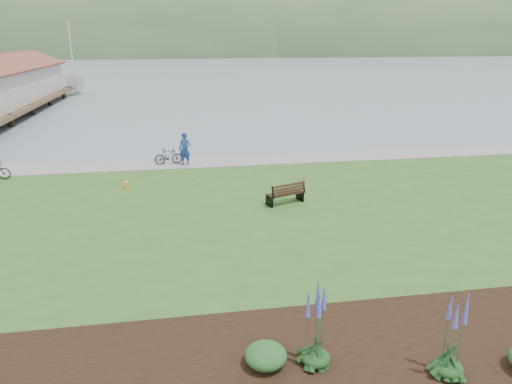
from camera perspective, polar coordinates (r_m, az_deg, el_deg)
ground at (r=18.90m, az=0.12°, el=-2.66°), size 600.00×600.00×0.00m
lawn at (r=17.01m, az=1.22°, el=-4.48°), size 34.00×20.00×0.40m
shoreline_path at (r=25.27m, az=-2.43°, el=3.91°), size 34.00×2.20×0.03m
garden_bed at (r=11.58m, az=24.48°, el=-17.39°), size 24.00×4.40×0.04m
far_hillside at (r=188.86m, az=-2.40°, el=16.80°), size 580.00×80.00×38.00m
park_bench at (r=18.66m, az=3.81°, el=-0.13°), size 1.66×1.11×0.95m
person at (r=24.46m, az=-8.91°, el=5.65°), size 0.90×0.78×2.07m
bicycle_b at (r=24.97m, az=-10.90°, el=4.42°), size 0.61×1.51×0.89m
sailboat at (r=63.89m, az=-21.50°, el=11.40°), size 12.60×12.74×27.51m
pannier at (r=21.60m, az=-15.91°, el=0.90°), size 0.20×0.28×0.28m
echium_0 at (r=10.28m, az=23.27°, el=-16.92°), size 0.62×0.62×2.01m
echium_4 at (r=9.74m, az=7.67°, el=-16.34°), size 0.62×0.62×2.24m
shrub_0 at (r=10.07m, az=1.24°, el=-19.75°), size 0.89×0.89×0.45m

